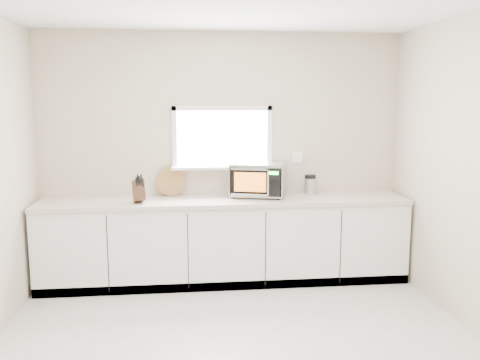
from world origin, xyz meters
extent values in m
plane|color=beige|center=(0.00, 0.00, 0.00)|extent=(4.00, 4.00, 0.00)
cube|color=#BAB194|center=(0.00, 2.00, 1.35)|extent=(4.00, 0.02, 2.70)
cube|color=white|center=(0.00, 1.99, 1.55)|extent=(1.00, 0.02, 0.60)
cube|color=white|center=(0.00, 1.92, 1.23)|extent=(1.12, 0.16, 0.03)
cube|color=white|center=(0.00, 1.97, 1.88)|extent=(1.10, 0.04, 0.05)
cube|color=white|center=(0.00, 1.97, 1.23)|extent=(1.10, 0.04, 0.05)
cube|color=white|center=(-0.53, 1.97, 1.55)|extent=(0.05, 0.04, 0.70)
cube|color=white|center=(0.53, 1.97, 1.55)|extent=(0.05, 0.04, 0.70)
cube|color=white|center=(0.85, 1.99, 1.32)|extent=(0.12, 0.01, 0.12)
cube|color=white|center=(0.00, 1.70, 0.44)|extent=(3.92, 0.60, 0.88)
cube|color=beige|center=(0.00, 1.69, 0.90)|extent=(3.92, 0.64, 0.04)
cylinder|color=black|center=(0.10, 1.72, 0.93)|extent=(0.03, 0.03, 0.02)
cylinder|color=black|center=(0.20, 2.05, 0.93)|extent=(0.03, 0.03, 0.02)
cylinder|color=black|center=(0.56, 1.59, 0.93)|extent=(0.03, 0.03, 0.02)
cylinder|color=black|center=(0.66, 1.92, 0.93)|extent=(0.03, 0.03, 0.02)
cube|color=#A9ABB0|center=(0.38, 1.82, 1.11)|extent=(0.67, 0.58, 0.34)
cube|color=black|center=(0.32, 1.61, 1.11)|extent=(0.53, 0.16, 0.30)
cube|color=orange|center=(0.26, 1.62, 1.11)|extent=(0.33, 0.10, 0.21)
cylinder|color=silver|center=(0.44, 1.55, 1.11)|extent=(0.03, 0.03, 0.27)
cube|color=black|center=(0.51, 1.55, 1.11)|extent=(0.13, 0.04, 0.30)
cube|color=#19FF33|center=(0.50, 1.54, 1.21)|extent=(0.09, 0.03, 0.03)
cube|color=silver|center=(0.38, 1.82, 1.28)|extent=(0.67, 0.58, 0.01)
cube|color=#432C18|center=(-0.89, 1.59, 1.05)|extent=(0.15, 0.23, 0.25)
cube|color=black|center=(-0.91, 1.54, 1.15)|extent=(0.03, 0.04, 0.09)
cube|color=black|center=(-0.88, 1.54, 1.16)|extent=(0.03, 0.04, 0.09)
cube|color=black|center=(-0.85, 1.55, 1.14)|extent=(0.03, 0.04, 0.09)
cube|color=black|center=(-0.89, 1.54, 1.18)|extent=(0.03, 0.04, 0.09)
cube|color=black|center=(-0.86, 1.55, 1.18)|extent=(0.03, 0.04, 0.09)
cylinder|color=#A0743E|center=(-0.57, 1.94, 1.08)|extent=(0.32, 0.08, 0.32)
cylinder|color=#A9ABB0|center=(0.98, 1.87, 1.01)|extent=(0.15, 0.15, 0.18)
cylinder|color=black|center=(0.98, 1.87, 1.12)|extent=(0.15, 0.15, 0.04)
camera|label=1|loc=(-0.42, -3.61, 1.97)|focal=38.00mm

